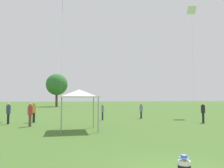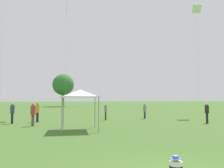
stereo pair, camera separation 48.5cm
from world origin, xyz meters
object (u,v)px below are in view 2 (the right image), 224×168
at_px(person_standing_5, 33,112).
at_px(kite_2, 197,12).
at_px(person_standing_1, 38,111).
at_px(distant_tree_2, 63,85).
at_px(person_standing_2, 12,111).
at_px(canopy_tent, 80,94).
at_px(person_standing_0, 207,111).
at_px(person_standing_3, 145,110).
at_px(kite_4, 67,0).
at_px(person_standing_6, 106,111).
at_px(seated_toddler, 176,168).

xyz_separation_m(person_standing_5, kite_2, (19.59, 6.90, 12.60)).
bearing_deg(person_standing_1, distant_tree_2, 34.75).
height_order(person_standing_2, canopy_tent, canopy_tent).
relative_size(person_standing_0, person_standing_2, 0.99).
distance_m(person_standing_1, person_standing_3, 11.11).
bearing_deg(kite_4, person_standing_0, -109.42).
bearing_deg(kite_4, kite_2, -76.75).
height_order(kite_2, distant_tree_2, kite_2).
bearing_deg(person_standing_6, person_standing_5, -66.92).
distance_m(person_standing_0, canopy_tent, 11.57).
bearing_deg(distant_tree_2, kite_2, -63.94).
xyz_separation_m(person_standing_2, kite_2, (21.58, 4.70, 12.59)).
distance_m(person_standing_3, person_standing_5, 11.84).
distance_m(person_standing_0, person_standing_6, 9.50).
xyz_separation_m(canopy_tent, distant_tree_2, (-1.19, 45.26, 3.40)).
height_order(person_standing_0, person_standing_5, person_standing_5).
bearing_deg(person_standing_3, distant_tree_2, 51.41).
bearing_deg(canopy_tent, person_standing_2, 136.56).
relative_size(canopy_tent, kite_2, 0.19).
distance_m(person_standing_6, kite_2, 18.54).
xyz_separation_m(person_standing_0, person_standing_2, (-16.80, 3.38, 0.01)).
xyz_separation_m(person_standing_2, person_standing_5, (1.99, -2.20, -0.01)).
height_order(seated_toddler, distant_tree_2, distant_tree_2).
bearing_deg(person_standing_1, seated_toddler, -122.66).
height_order(person_standing_3, kite_4, kite_4).
bearing_deg(seated_toddler, person_standing_0, 62.00).
height_order(person_standing_6, canopy_tent, canopy_tent).
distance_m(person_standing_2, distant_tree_2, 40.60).
height_order(seated_toddler, person_standing_2, person_standing_2).
xyz_separation_m(person_standing_6, canopy_tent, (-3.08, -6.48, 1.57)).
distance_m(person_standing_0, person_standing_2, 17.14).
bearing_deg(canopy_tent, distant_tree_2, 91.50).
height_order(canopy_tent, kite_4, kite_4).
bearing_deg(person_standing_3, person_standing_5, 149.47).
relative_size(person_standing_2, kite_2, 0.12).
distance_m(person_standing_0, kite_2, 15.71).
bearing_deg(canopy_tent, person_standing_5, 139.46).
distance_m(seated_toddler, kite_4, 26.15).
bearing_deg(person_standing_6, person_standing_0, 55.37).
relative_size(seated_toddler, distant_tree_2, 0.07).
bearing_deg(kite_4, person_standing_1, 177.94).
bearing_deg(kite_4, person_standing_5, -175.32).
bearing_deg(distant_tree_2, person_standing_1, -93.30).
relative_size(person_standing_0, kite_4, 0.12).
bearing_deg(person_standing_6, person_standing_1, -90.07).
distance_m(person_standing_6, kite_4, 15.25).
distance_m(person_standing_3, canopy_tent, 10.58).
xyz_separation_m(person_standing_2, person_standing_6, (8.54, 1.31, -0.14)).
height_order(person_standing_0, person_standing_1, person_standing_1).
relative_size(person_standing_1, distant_tree_2, 0.20).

